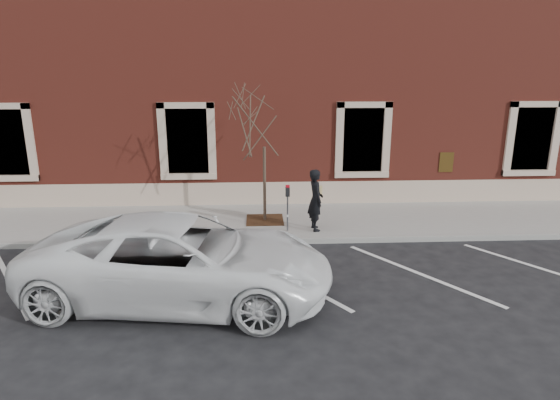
{
  "coord_description": "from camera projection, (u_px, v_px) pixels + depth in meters",
  "views": [
    {
      "loc": [
        -0.63,
        -12.4,
        4.72
      ],
      "look_at": [
        0.0,
        0.6,
        1.1
      ],
      "focal_mm": 30.0,
      "sensor_mm": 36.0,
      "label": 1
    }
  ],
  "objects": [
    {
      "name": "curb_near",
      "position": [
        281.0,
        241.0,
        13.16
      ],
      "size": [
        40.0,
        0.12,
        0.15
      ],
      "primitive_type": "cube",
      "color": "#9E9E99",
      "rests_on": "ground"
    },
    {
      "name": "parking_stripes",
      "position": [
        286.0,
        276.0,
        11.11
      ],
      "size": [
        28.0,
        4.4,
        0.01
      ],
      "primitive_type": null,
      "color": "silver",
      "rests_on": "ground"
    },
    {
      "name": "ground",
      "position": [
        281.0,
        243.0,
        13.23
      ],
      "size": [
        120.0,
        120.0,
        0.0
      ],
      "primitive_type": "plane",
      "color": "#28282B",
      "rests_on": "ground"
    },
    {
      "name": "sapling",
      "position": [
        264.0,
        126.0,
        13.96
      ],
      "size": [
        2.55,
        2.55,
        4.25
      ],
      "color": "#4E392F",
      "rests_on": "sidewalk_near"
    },
    {
      "name": "tree_grate",
      "position": [
        265.0,
        220.0,
        14.75
      ],
      "size": [
        1.16,
        1.16,
        0.03
      ],
      "primitive_type": "cube",
      "color": "#422515",
      "rests_on": "sidewalk_near"
    },
    {
      "name": "building_civic",
      "position": [
        272.0,
        88.0,
        19.61
      ],
      "size": [
        40.0,
        8.62,
        8.0
      ],
      "color": "maroon",
      "rests_on": "ground"
    },
    {
      "name": "sidewalk_near",
      "position": [
        278.0,
        221.0,
        14.89
      ],
      "size": [
        40.0,
        3.5,
        0.15
      ],
      "primitive_type": "cube",
      "color": "#A39F99",
      "rests_on": "ground"
    },
    {
      "name": "parking_meter",
      "position": [
        288.0,
        199.0,
        13.55
      ],
      "size": [
        0.13,
        0.1,
        1.38
      ],
      "rotation": [
        0.0,
        0.0,
        -0.09
      ],
      "color": "#595B60",
      "rests_on": "sidewalk_near"
    },
    {
      "name": "man",
      "position": [
        316.0,
        200.0,
        13.66
      ],
      "size": [
        0.52,
        0.72,
        1.82
      ],
      "primitive_type": "imported",
      "rotation": [
        0.0,
        0.0,
        1.71
      ],
      "color": "black",
      "rests_on": "sidewalk_near"
    },
    {
      "name": "white_truck",
      "position": [
        181.0,
        260.0,
        9.81
      ],
      "size": [
        6.65,
        3.7,
        1.76
      ],
      "primitive_type": "imported",
      "rotation": [
        0.0,
        0.0,
        1.44
      ],
      "color": "white",
      "rests_on": "ground"
    }
  ]
}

